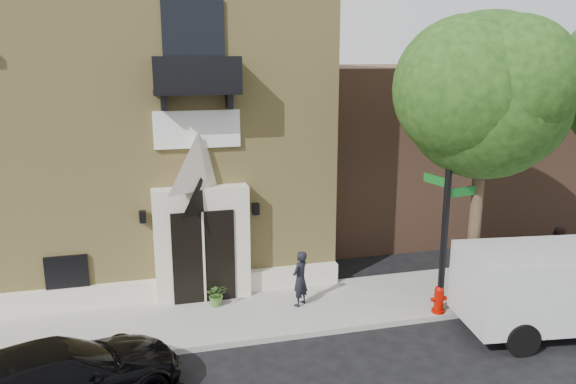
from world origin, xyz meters
The scene contains 13 objects.
ground centered at (0.00, 0.00, 0.00)m, with size 120.00×120.00×0.00m, color black.
sidewalk centered at (1.00, 1.50, 0.07)m, with size 42.00×3.00×0.15m, color gray.
church centered at (-2.99, 7.95, 4.63)m, with size 12.20×11.01×9.30m.
neighbour_building centered at (12.00, 9.00, 3.20)m, with size 18.00×8.00×6.40m, color brown.
street_tree_left centered at (6.03, 0.35, 5.87)m, with size 4.97×4.38×7.77m.
black_sedan centered at (-4.33, -1.63, 0.72)m, with size 2.02×4.97×1.44m, color black.
cargo_van centered at (7.85, -1.28, 1.22)m, with size 5.59×2.81×2.18m.
street_sign centered at (4.98, 0.22, 3.32)m, with size 1.10×0.99×6.31m.
fire_hydrant centered at (4.93, 0.20, 0.52)m, with size 0.43×0.34×0.76m.
dumpster centered at (7.85, 0.79, 0.84)m, with size 2.37×1.83×1.37m.
planter centered at (-0.72, 2.12, 0.47)m, with size 0.58×0.50×0.64m, color #49722D.
pedestrian_near centered at (1.49, 1.57, 0.92)m, with size 0.56×0.37×1.55m, color black.
pedestrian_far centered at (9.58, 1.45, 0.97)m, with size 0.80×0.62×1.65m, color #342523.
Camera 1 is at (-2.44, -12.10, 6.84)m, focal length 35.00 mm.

